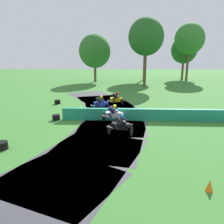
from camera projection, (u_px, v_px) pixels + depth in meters
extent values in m
plane|color=#38752D|center=(113.00, 120.00, 16.79)|extent=(120.00, 120.00, 0.00)
cube|color=#3D3D42|center=(22.00, 201.00, 7.48)|extent=(7.76, 8.58, 0.01)
cube|color=#3D3D42|center=(82.00, 160.00, 10.39)|extent=(6.98, 8.45, 0.01)
cube|color=#3D3D42|center=(106.00, 136.00, 13.52)|extent=(5.99, 8.06, 0.01)
cube|color=#3D3D42|center=(113.00, 120.00, 16.79)|extent=(4.81, 7.42, 0.01)
cube|color=#3D3D42|center=(111.00, 109.00, 20.08)|extent=(5.56, 7.85, 0.01)
cube|color=#3D3D42|center=(104.00, 102.00, 23.29)|extent=(6.63, 8.34, 0.01)
cube|color=#3D3D42|center=(94.00, 96.00, 26.32)|extent=(7.49, 8.56, 0.01)
cube|color=#1E8466|center=(178.00, 115.00, 16.46)|extent=(17.30, 0.89, 0.90)
cylinder|color=black|center=(131.00, 131.00, 13.42)|extent=(0.26, 0.69, 0.69)
cylinder|color=black|center=(109.00, 129.00, 13.77)|extent=(0.26, 0.69, 0.69)
cube|color=black|center=(120.00, 126.00, 13.48)|extent=(1.05, 0.57, 0.44)
ellipsoid|color=black|center=(123.00, 122.00, 13.33)|extent=(0.50, 0.41, 0.28)
cone|color=black|center=(131.00, 125.00, 13.26)|extent=(0.46, 0.41, 0.45)
cylinder|color=#B2B2B7|center=(110.00, 127.00, 13.55)|extent=(0.42, 0.19, 0.17)
cube|color=#28282D|center=(119.00, 120.00, 13.35)|extent=(0.56, 0.37, 0.60)
sphere|color=#1E7FE0|center=(122.00, 116.00, 13.18)|extent=(0.26, 0.26, 0.26)
cylinder|color=#28282D|center=(124.00, 119.00, 13.43)|extent=(0.44, 0.18, 0.24)
cylinder|color=#28282D|center=(122.00, 121.00, 13.11)|extent=(0.44, 0.18, 0.24)
cylinder|color=#28282D|center=(118.00, 124.00, 13.67)|extent=(0.30, 0.15, 0.42)
cylinder|color=#28282D|center=(116.00, 127.00, 13.35)|extent=(0.30, 0.15, 0.42)
cylinder|color=black|center=(123.00, 119.00, 16.11)|extent=(0.16, 0.71, 0.71)
cylinder|color=black|center=(104.00, 118.00, 16.26)|extent=(0.16, 0.71, 0.71)
cube|color=silver|center=(113.00, 115.00, 16.06)|extent=(1.03, 0.46, 0.45)
ellipsoid|color=silver|center=(115.00, 111.00, 15.92)|extent=(0.47, 0.37, 0.29)
cone|color=silver|center=(122.00, 113.00, 15.93)|extent=(0.43, 0.41, 0.46)
cylinder|color=#B2B2B7|center=(105.00, 116.00, 16.05)|extent=(0.42, 0.13, 0.17)
cube|color=#1E1E4C|center=(112.00, 110.00, 15.90)|extent=(0.53, 0.39, 0.61)
sphere|color=yellow|center=(115.00, 106.00, 15.75)|extent=(0.26, 0.26, 0.26)
cylinder|color=#1E1E4C|center=(116.00, 109.00, 16.02)|extent=(0.43, 0.12, 0.24)
cylinder|color=#1E1E4C|center=(115.00, 111.00, 15.70)|extent=(0.43, 0.12, 0.24)
cylinder|color=#1E1E4C|center=(111.00, 113.00, 16.23)|extent=(0.29, 0.18, 0.42)
cylinder|color=#1E1E4C|center=(110.00, 115.00, 15.91)|extent=(0.29, 0.18, 0.42)
cylinder|color=black|center=(108.00, 107.00, 19.64)|extent=(0.17, 0.69, 0.68)
cylinder|color=black|center=(92.00, 107.00, 19.49)|extent=(0.17, 0.69, 0.68)
cube|color=#1E38B2|center=(100.00, 104.00, 19.45)|extent=(1.03, 0.46, 0.44)
ellipsoid|color=#1E38B2|center=(102.00, 101.00, 19.36)|extent=(0.47, 0.36, 0.28)
cone|color=#1E38B2|center=(107.00, 103.00, 19.47)|extent=(0.42, 0.39, 0.45)
cylinder|color=#B2B2B7|center=(93.00, 106.00, 19.30)|extent=(0.42, 0.16, 0.17)
cube|color=black|center=(99.00, 100.00, 19.29)|extent=(0.52, 0.40, 0.60)
sphere|color=yellow|center=(101.00, 97.00, 19.20)|extent=(0.26, 0.26, 0.26)
cylinder|color=black|center=(102.00, 99.00, 19.47)|extent=(0.43, 0.17, 0.24)
cylinder|color=black|center=(102.00, 100.00, 19.14)|extent=(0.43, 0.17, 0.24)
cylinder|color=black|center=(98.00, 103.00, 19.58)|extent=(0.27, 0.19, 0.42)
cylinder|color=black|center=(98.00, 105.00, 19.25)|extent=(0.27, 0.19, 0.42)
cylinder|color=black|center=(122.00, 102.00, 21.79)|extent=(0.24, 0.75, 0.74)
cylinder|color=black|center=(108.00, 103.00, 21.53)|extent=(0.24, 0.75, 0.74)
cube|color=yellow|center=(115.00, 100.00, 21.51)|extent=(1.06, 0.57, 0.46)
ellipsoid|color=yellow|center=(117.00, 97.00, 21.41)|extent=(0.50, 0.42, 0.31)
cone|color=yellow|center=(122.00, 98.00, 21.57)|extent=(0.43, 0.43, 0.48)
cylinder|color=#B2B2B7|center=(109.00, 101.00, 21.34)|extent=(0.42, 0.20, 0.18)
cube|color=black|center=(115.00, 96.00, 21.30)|extent=(0.53, 0.46, 0.63)
sphere|color=red|center=(117.00, 93.00, 21.20)|extent=(0.26, 0.26, 0.26)
cylinder|color=black|center=(117.00, 95.00, 21.49)|extent=(0.43, 0.22, 0.24)
cylinder|color=black|center=(118.00, 97.00, 21.19)|extent=(0.43, 0.22, 0.24)
cylinder|color=black|center=(113.00, 99.00, 21.62)|extent=(0.27, 0.24, 0.42)
cylinder|color=black|center=(114.00, 100.00, 21.31)|extent=(0.27, 0.24, 0.42)
cylinder|color=black|center=(2.00, 147.00, 11.60)|extent=(0.63, 0.63, 0.20)
cylinder|color=black|center=(1.00, 144.00, 11.55)|extent=(0.63, 0.63, 0.20)
cylinder|color=black|center=(56.00, 119.00, 16.81)|extent=(0.57, 0.57, 0.20)
cylinder|color=black|center=(56.00, 116.00, 16.76)|extent=(0.57, 0.57, 0.20)
cylinder|color=black|center=(57.00, 103.00, 22.29)|extent=(0.57, 0.57, 0.20)
cylinder|color=black|center=(57.00, 101.00, 22.24)|extent=(0.57, 0.57, 0.20)
cone|color=orange|center=(210.00, 186.00, 8.00)|extent=(0.28, 0.28, 0.44)
cylinder|color=brown|center=(187.00, 66.00, 41.94)|extent=(0.44, 0.44, 5.29)
ellipsoid|color=#33752D|center=(190.00, 39.00, 40.71)|extent=(5.40, 5.40, 5.67)
cylinder|color=brown|center=(144.00, 66.00, 42.58)|extent=(0.44, 0.44, 5.45)
ellipsoid|color=#33752D|center=(145.00, 37.00, 41.29)|extent=(5.75, 5.75, 6.03)
cylinder|color=brown|center=(183.00, 70.00, 44.61)|extent=(0.44, 0.44, 3.55)
ellipsoid|color=#235B23|center=(184.00, 50.00, 43.63)|extent=(4.99, 4.99, 5.24)
cylinder|color=brown|center=(95.00, 73.00, 40.13)|extent=(0.44, 0.44, 3.03)
ellipsoid|color=#2D6B28|center=(95.00, 51.00, 39.16)|extent=(5.57, 5.57, 5.84)
cylinder|color=brown|center=(145.00, 70.00, 33.69)|extent=(0.44, 0.44, 5.14)
ellipsoid|color=#235B23|center=(146.00, 37.00, 32.49)|extent=(5.19, 5.19, 5.45)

